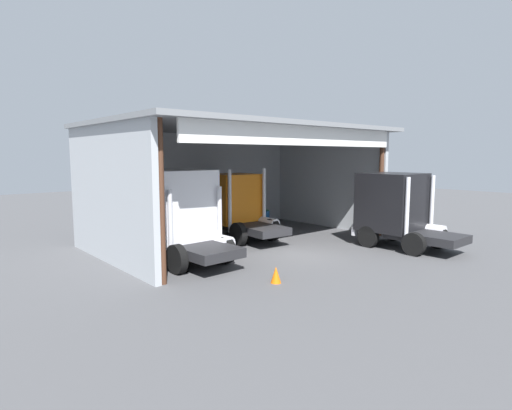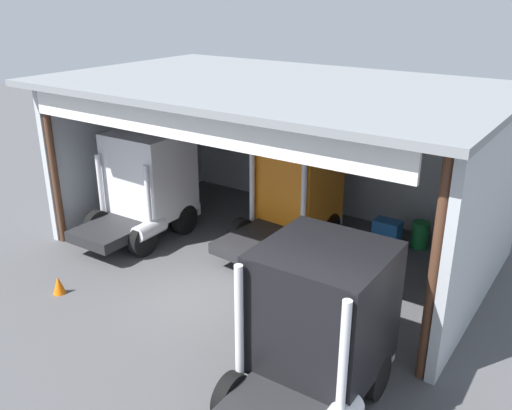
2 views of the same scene
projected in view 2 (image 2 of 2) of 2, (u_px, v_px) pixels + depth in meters
ground_plane at (201, 296)px, 15.85m from camera, size 80.00×80.00×0.00m
workshop_shed at (291, 132)px, 18.14m from camera, size 13.97×8.93×5.69m
truck_white_center_right_bay at (147, 182)px, 19.26m from camera, size 2.74×4.50×3.71m
truck_orange_center_left_bay at (293, 196)px, 18.58m from camera, size 2.60×4.96×3.62m
truck_black_left_bay at (318, 324)px, 11.30m from camera, size 2.73×4.77×3.45m
oil_drum at (420, 235)px, 18.69m from camera, size 0.58×0.58×0.93m
tool_cart at (387, 234)px, 18.64m from camera, size 0.90×0.60×1.00m
traffic_cone at (59, 285)px, 15.88m from camera, size 0.36×0.36×0.56m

